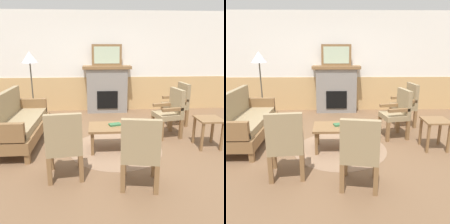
{
  "view_description": "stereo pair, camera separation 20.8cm",
  "coord_description": "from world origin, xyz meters",
  "views": [
    {
      "loc": [
        -0.31,
        -4.1,
        1.82
      ],
      "look_at": [
        0.0,
        0.35,
        0.55
      ],
      "focal_mm": 37.92,
      "sensor_mm": 36.0,
      "label": 1
    },
    {
      "loc": [
        -0.1,
        -4.11,
        1.82
      ],
      "look_at": [
        0.0,
        0.35,
        0.55
      ],
      "focal_mm": 37.92,
      "sensor_mm": 36.0,
      "label": 2
    }
  ],
  "objects": [
    {
      "name": "ground_plane",
      "position": [
        0.0,
        0.0,
        0.0
      ],
      "size": [
        14.0,
        14.0,
        0.0
      ],
      "primitive_type": "plane",
      "color": "brown"
    },
    {
      "name": "wall_back",
      "position": [
        0.0,
        2.6,
        1.31
      ],
      "size": [
        7.2,
        0.14,
        2.7
      ],
      "color": "white",
      "rests_on": "ground_plane"
    },
    {
      "name": "fireplace",
      "position": [
        0.0,
        2.35,
        0.65
      ],
      "size": [
        1.3,
        0.44,
        1.28
      ],
      "color": "gray",
      "rests_on": "ground_plane"
    },
    {
      "name": "framed_picture",
      "position": [
        0.0,
        2.35,
        1.56
      ],
      "size": [
        0.8,
        0.04,
        0.56
      ],
      "color": "brown",
      "rests_on": "fireplace"
    },
    {
      "name": "couch",
      "position": [
        -1.76,
        0.22,
        0.4
      ],
      "size": [
        0.7,
        1.8,
        0.98
      ],
      "color": "brown",
      "rests_on": "ground_plane"
    },
    {
      "name": "coffee_table",
      "position": [
        0.03,
        -0.17,
        0.39
      ],
      "size": [
        0.96,
        0.56,
        0.44
      ],
      "color": "brown",
      "rests_on": "ground_plane"
    },
    {
      "name": "round_rug",
      "position": [
        0.03,
        -0.17,
        0.0
      ],
      "size": [
        1.66,
        1.66,
        0.01
      ],
      "primitive_type": "cylinder",
      "color": "#896B51",
      "rests_on": "ground_plane"
    },
    {
      "name": "book_on_table",
      "position": [
        0.02,
        -0.13,
        0.46
      ],
      "size": [
        0.24,
        0.18,
        0.03
      ],
      "primitive_type": "cube",
      "rotation": [
        0.0,
        0.0,
        0.29
      ],
      "color": "#33663D",
      "rests_on": "coffee_table"
    },
    {
      "name": "armchair_near_fireplace",
      "position": [
        1.19,
        0.41,
        0.54
      ],
      "size": [
        0.56,
        0.56,
        0.98
      ],
      "color": "brown",
      "rests_on": "ground_plane"
    },
    {
      "name": "armchair_by_window_left",
      "position": [
        1.59,
        1.12,
        0.54
      ],
      "size": [
        0.54,
        0.54,
        0.98
      ],
      "color": "brown",
      "rests_on": "ground_plane"
    },
    {
      "name": "armchair_front_left",
      "position": [
        0.24,
        -1.38,
        0.54
      ],
      "size": [
        0.55,
        0.55,
        0.98
      ],
      "color": "brown",
      "rests_on": "ground_plane"
    },
    {
      "name": "armchair_front_center",
      "position": [
        -0.75,
        -1.09,
        0.54
      ],
      "size": [
        0.53,
        0.53,
        0.98
      ],
      "color": "brown",
      "rests_on": "ground_plane"
    },
    {
      "name": "side_table",
      "position": [
        1.72,
        -0.18,
        0.43
      ],
      "size": [
        0.44,
        0.44,
        0.55
      ],
      "color": "brown",
      "rests_on": "ground_plane"
    },
    {
      "name": "floor_lamp_by_couch",
      "position": [
        -1.78,
        1.45,
        1.45
      ],
      "size": [
        0.36,
        0.36,
        1.68
      ],
      "color": "#332D28",
      "rests_on": "ground_plane"
    }
  ]
}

